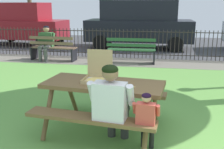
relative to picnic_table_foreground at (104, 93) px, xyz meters
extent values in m
cube|color=#629A45|center=(1.09, 0.29, -0.61)|extent=(28.00, 11.05, 0.02)
cube|color=slate|center=(1.09, 5.11, -0.60)|extent=(28.00, 1.40, 0.01)
cube|color=#424247|center=(1.09, 9.25, -0.60)|extent=(28.00, 6.87, 0.01)
cube|color=brown|center=(0.00, 0.00, 0.14)|extent=(1.88, 0.96, 0.06)
cube|color=brown|center=(-0.07, -0.60, -0.16)|extent=(1.82, 0.49, 0.05)
cube|color=brown|center=(0.07, 0.60, -0.16)|extent=(1.82, 0.49, 0.05)
cylinder|color=brown|center=(-0.78, -0.32, -0.24)|extent=(0.12, 0.44, 0.74)
cylinder|color=brown|center=(-0.68, 0.50, -0.24)|extent=(0.12, 0.44, 0.74)
cylinder|color=brown|center=(0.68, -0.50, -0.24)|extent=(0.12, 0.44, 0.74)
cylinder|color=brown|center=(0.78, 0.32, -0.24)|extent=(0.12, 0.44, 0.74)
cube|color=tan|center=(-0.11, 0.03, 0.18)|extent=(0.42, 0.42, 0.01)
cube|color=silver|center=(-0.11, 0.03, 0.19)|extent=(0.38, 0.38, 0.00)
cube|color=tan|center=(-0.12, -0.17, 0.21)|extent=(0.41, 0.02, 0.04)
cube|color=tan|center=(-0.10, 0.23, 0.21)|extent=(0.41, 0.02, 0.04)
cube|color=tan|center=(-0.31, 0.03, 0.21)|extent=(0.02, 0.41, 0.04)
cube|color=tan|center=(0.09, 0.02, 0.21)|extent=(0.02, 0.41, 0.04)
cube|color=tan|center=(-0.10, 0.24, 0.43)|extent=(0.41, 0.03, 0.41)
cylinder|color=tan|center=(-0.11, 0.03, 0.19)|extent=(0.34, 0.34, 0.01)
cylinder|color=#F5D676|center=(-0.11, 0.03, 0.20)|extent=(0.32, 0.32, 0.00)
pyramid|color=#E9D45A|center=(0.33, -0.17, 0.18)|extent=(0.27, 0.17, 0.01)
cube|color=tan|center=(0.21, -0.19, 0.18)|extent=(0.06, 0.14, 0.02)
cylinder|color=#303030|center=(0.16, -0.20, -0.38)|extent=(0.12, 0.12, 0.44)
cylinder|color=#303030|center=(0.14, -0.41, -0.13)|extent=(0.20, 0.43, 0.15)
cylinder|color=#303030|center=(0.36, -0.22, -0.38)|extent=(0.12, 0.12, 0.44)
cylinder|color=#303030|center=(0.33, -0.43, -0.13)|extent=(0.20, 0.43, 0.15)
cube|color=silver|center=(0.21, -0.63, 0.10)|extent=(0.44, 0.27, 0.52)
cylinder|color=silver|center=(-0.04, -0.55, 0.21)|extent=(0.11, 0.22, 0.31)
cylinder|color=silver|center=(0.47, -0.61, 0.21)|extent=(0.11, 0.22, 0.31)
sphere|color=#8C6647|center=(0.21, -0.61, 0.48)|extent=(0.21, 0.21, 0.21)
ellipsoid|color=black|center=(0.21, -0.62, 0.53)|extent=(0.21, 0.20, 0.12)
cylinder|color=black|center=(0.65, -0.44, -0.38)|extent=(0.07, 0.07, 0.44)
cylinder|color=black|center=(0.63, -0.56, -0.14)|extent=(0.11, 0.25, 0.08)
cylinder|color=black|center=(0.76, -0.45, -0.38)|extent=(0.07, 0.07, 0.44)
cylinder|color=black|center=(0.74, -0.57, -0.14)|extent=(0.11, 0.25, 0.08)
cube|color=#CC4C3F|center=(0.67, -0.68, -0.01)|extent=(0.25, 0.15, 0.29)
cylinder|color=#CC4C3F|center=(0.53, -0.64, 0.05)|extent=(0.06, 0.12, 0.18)
cylinder|color=#CC4C3F|center=(0.82, -0.67, 0.05)|extent=(0.06, 0.12, 0.18)
sphere|color=tan|center=(0.68, -0.67, 0.21)|extent=(0.12, 0.12, 0.12)
ellipsoid|color=black|center=(0.68, -0.68, 0.23)|extent=(0.12, 0.11, 0.07)
cylinder|color=#2D2823|center=(1.09, 5.81, 0.37)|extent=(19.85, 0.03, 0.03)
cylinder|color=#2D2823|center=(1.09, 5.81, -0.44)|extent=(19.85, 0.03, 0.03)
cylinder|color=#2D2823|center=(-5.24, 5.81, -0.07)|extent=(0.02, 0.02, 1.05)
cylinder|color=#2D2823|center=(-5.10, 5.81, -0.07)|extent=(0.02, 0.02, 1.05)
cylinder|color=#2D2823|center=(-4.96, 5.81, -0.07)|extent=(0.02, 0.02, 1.05)
cylinder|color=#2D2823|center=(-4.82, 5.81, -0.07)|extent=(0.02, 0.02, 1.05)
cylinder|color=#2D2823|center=(-4.68, 5.81, -0.07)|extent=(0.02, 0.02, 1.05)
cylinder|color=#2D2823|center=(-4.54, 5.81, -0.07)|extent=(0.02, 0.02, 1.05)
cylinder|color=#2D2823|center=(-4.40, 5.81, -0.07)|extent=(0.02, 0.02, 1.05)
cylinder|color=#2D2823|center=(-4.26, 5.81, -0.07)|extent=(0.02, 0.02, 1.05)
cylinder|color=#2D2823|center=(-4.12, 5.81, -0.07)|extent=(0.02, 0.02, 1.05)
cylinder|color=#2D2823|center=(-3.97, 5.81, -0.07)|extent=(0.02, 0.02, 1.05)
cylinder|color=#2D2823|center=(-3.83, 5.81, -0.07)|extent=(0.02, 0.02, 1.05)
cylinder|color=#2D2823|center=(-3.69, 5.81, -0.07)|extent=(0.02, 0.02, 1.05)
cylinder|color=#2D2823|center=(-3.55, 5.81, -0.07)|extent=(0.02, 0.02, 1.05)
cylinder|color=#2D2823|center=(-3.41, 5.81, -0.07)|extent=(0.02, 0.02, 1.05)
cylinder|color=#2D2823|center=(-3.27, 5.81, -0.07)|extent=(0.02, 0.02, 1.05)
cylinder|color=#2D2823|center=(-3.13, 5.81, -0.07)|extent=(0.02, 0.02, 1.05)
cylinder|color=#2D2823|center=(-2.99, 5.81, -0.07)|extent=(0.02, 0.02, 1.05)
cylinder|color=#2D2823|center=(-2.85, 5.81, -0.07)|extent=(0.02, 0.02, 1.05)
cylinder|color=#2D2823|center=(-2.71, 5.81, -0.07)|extent=(0.02, 0.02, 1.05)
cylinder|color=#2D2823|center=(-2.57, 5.81, -0.07)|extent=(0.02, 0.02, 1.05)
cylinder|color=#2D2823|center=(-2.43, 5.81, -0.07)|extent=(0.02, 0.02, 1.05)
cylinder|color=#2D2823|center=(-2.29, 5.81, -0.07)|extent=(0.02, 0.02, 1.05)
cylinder|color=#2D2823|center=(-2.14, 5.81, -0.07)|extent=(0.02, 0.02, 1.05)
cylinder|color=#2D2823|center=(-2.00, 5.81, -0.07)|extent=(0.02, 0.02, 1.05)
cylinder|color=#2D2823|center=(-1.86, 5.81, -0.07)|extent=(0.02, 0.02, 1.05)
cylinder|color=#2D2823|center=(-1.72, 5.81, -0.07)|extent=(0.02, 0.02, 1.05)
cylinder|color=#2D2823|center=(-1.58, 5.81, -0.07)|extent=(0.02, 0.02, 1.05)
cylinder|color=#2D2823|center=(-1.44, 5.81, -0.07)|extent=(0.02, 0.02, 1.05)
cylinder|color=#2D2823|center=(-1.30, 5.81, -0.07)|extent=(0.02, 0.02, 1.05)
cylinder|color=#2D2823|center=(-1.16, 5.81, -0.07)|extent=(0.02, 0.02, 1.05)
cylinder|color=#2D2823|center=(-1.02, 5.81, -0.07)|extent=(0.02, 0.02, 1.05)
cylinder|color=#2D2823|center=(-0.88, 5.81, -0.07)|extent=(0.02, 0.02, 1.05)
cylinder|color=#2D2823|center=(-0.74, 5.81, -0.07)|extent=(0.02, 0.02, 1.05)
cylinder|color=#2D2823|center=(-0.60, 5.81, -0.07)|extent=(0.02, 0.02, 1.05)
cylinder|color=#2D2823|center=(-0.45, 5.81, -0.07)|extent=(0.02, 0.02, 1.05)
cylinder|color=#2D2823|center=(-0.31, 5.81, -0.07)|extent=(0.02, 0.02, 1.05)
cylinder|color=#2D2823|center=(-0.17, 5.81, -0.07)|extent=(0.02, 0.02, 1.05)
cylinder|color=#2D2823|center=(-0.03, 5.81, -0.07)|extent=(0.02, 0.02, 1.05)
cylinder|color=#2D2823|center=(0.11, 5.81, -0.07)|extent=(0.02, 0.02, 1.05)
cylinder|color=#2D2823|center=(0.25, 5.81, -0.07)|extent=(0.02, 0.02, 1.05)
cylinder|color=#2D2823|center=(0.39, 5.81, -0.07)|extent=(0.02, 0.02, 1.05)
cylinder|color=#2D2823|center=(0.53, 5.81, -0.07)|extent=(0.02, 0.02, 1.05)
cylinder|color=#2D2823|center=(0.67, 5.81, -0.07)|extent=(0.02, 0.02, 1.05)
cylinder|color=#2D2823|center=(0.81, 5.81, -0.07)|extent=(0.02, 0.02, 1.05)
cylinder|color=#2D2823|center=(0.95, 5.81, -0.07)|extent=(0.02, 0.02, 1.05)
cylinder|color=#2D2823|center=(1.09, 5.81, -0.07)|extent=(0.02, 0.02, 1.05)
cylinder|color=#2D2823|center=(1.23, 5.81, -0.07)|extent=(0.02, 0.02, 1.05)
cylinder|color=#2D2823|center=(1.38, 5.81, -0.07)|extent=(0.02, 0.02, 1.05)
cylinder|color=#2D2823|center=(1.52, 5.81, -0.07)|extent=(0.02, 0.02, 1.05)
cylinder|color=#2D2823|center=(1.66, 5.81, -0.07)|extent=(0.02, 0.02, 1.05)
cylinder|color=#2D2823|center=(1.80, 5.81, -0.07)|extent=(0.02, 0.02, 1.05)
cylinder|color=#2D2823|center=(1.94, 5.81, -0.07)|extent=(0.02, 0.02, 1.05)
cylinder|color=#2D2823|center=(2.08, 5.81, -0.07)|extent=(0.02, 0.02, 1.05)
cylinder|color=#2D2823|center=(2.22, 5.81, -0.07)|extent=(0.02, 0.02, 1.05)
cylinder|color=#2D2823|center=(2.36, 5.81, -0.07)|extent=(0.02, 0.02, 1.05)
cylinder|color=#2D2823|center=(2.50, 5.81, -0.07)|extent=(0.02, 0.02, 1.05)
cylinder|color=#2D2823|center=(2.64, 5.81, -0.07)|extent=(0.02, 0.02, 1.05)
cylinder|color=#2D2823|center=(2.78, 5.81, -0.07)|extent=(0.02, 0.02, 1.05)
cylinder|color=#2D2823|center=(2.92, 5.81, -0.07)|extent=(0.02, 0.02, 1.05)
cube|color=brown|center=(-2.78, 5.18, -0.16)|extent=(1.60, 0.21, 0.04)
cube|color=brown|center=(-2.79, 5.04, -0.16)|extent=(1.60, 0.21, 0.04)
cube|color=brown|center=(-2.80, 4.90, -0.16)|extent=(1.60, 0.21, 0.04)
cube|color=brown|center=(-2.81, 4.84, 0.02)|extent=(1.60, 0.17, 0.11)
cube|color=brown|center=(-2.81, 4.84, 0.20)|extent=(1.60, 0.17, 0.11)
cube|color=black|center=(-2.04, 4.94, -0.38)|extent=(0.08, 0.44, 0.44)
cube|color=black|center=(-3.56, 5.05, -0.38)|extent=(0.08, 0.44, 0.44)
cube|color=#2A5930|center=(-0.08, 5.18, -0.16)|extent=(1.60, 0.11, 0.04)
cube|color=#2A5930|center=(-0.08, 5.04, -0.16)|extent=(1.60, 0.11, 0.04)
cube|color=#2A5930|center=(-0.07, 4.90, -0.16)|extent=(1.60, 0.11, 0.04)
cube|color=#2A5930|center=(-0.07, 4.84, 0.02)|extent=(1.60, 0.07, 0.11)
cube|color=#2A5930|center=(-0.07, 4.84, 0.20)|extent=(1.60, 0.07, 0.11)
cube|color=black|center=(0.68, 5.00, -0.38)|extent=(0.05, 0.44, 0.44)
cube|color=black|center=(-0.84, 4.99, -0.38)|extent=(0.05, 0.44, 0.44)
cylinder|color=#484848|center=(-2.96, 4.67, -0.38)|extent=(0.12, 0.12, 0.44)
cylinder|color=#484848|center=(-2.96, 4.88, -0.13)|extent=(0.15, 0.42, 0.15)
cylinder|color=#484848|center=(-3.16, 4.67, -0.38)|extent=(0.12, 0.12, 0.44)
cylinder|color=#484848|center=(-3.16, 4.88, -0.13)|extent=(0.15, 0.42, 0.15)
cube|color=#386638|center=(-3.06, 5.09, 0.10)|extent=(0.42, 0.22, 0.52)
cylinder|color=#386638|center=(-2.80, 5.04, 0.21)|extent=(0.09, 0.21, 0.31)
cylinder|color=#386638|center=(-3.32, 5.04, 0.21)|extent=(0.09, 0.21, 0.31)
sphere|color=tan|center=(-3.06, 5.07, 0.48)|extent=(0.21, 0.21, 0.21)
ellipsoid|color=black|center=(-3.06, 5.08, 0.53)|extent=(0.21, 0.20, 0.12)
cube|color=maroon|center=(-5.51, 8.25, 0.16)|extent=(3.97, 1.88, 0.84)
cube|color=maroon|center=(-5.51, 8.25, 0.98)|extent=(2.26, 1.61, 0.80)
cube|color=#262D38|center=(-4.79, 8.22, 0.98)|extent=(0.10, 1.46, 0.68)
cylinder|color=black|center=(-4.22, 7.33, -0.28)|extent=(0.64, 0.14, 0.64)
cylinder|color=black|center=(-4.15, 9.05, -0.28)|extent=(0.64, 0.14, 0.64)
cylinder|color=black|center=(-6.80, 9.16, -0.28)|extent=(0.64, 0.14, 0.64)
cube|color=black|center=(-0.07, 8.25, 0.19)|extent=(4.60, 1.85, 0.90)
cube|color=black|center=(-0.07, 8.25, 1.06)|extent=(3.20, 1.63, 0.84)
cube|color=#262D38|center=(0.97, 8.25, 1.06)|extent=(0.04, 1.56, 0.71)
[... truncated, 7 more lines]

